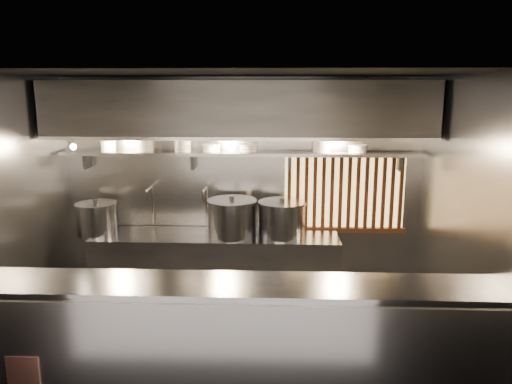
# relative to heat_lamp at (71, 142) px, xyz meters

# --- Properties ---
(floor) EXTENTS (4.50, 4.50, 0.00)m
(floor) POSITION_rel_heat_lamp_xyz_m (1.90, -0.85, -2.07)
(floor) COLOR black
(floor) RESTS_ON ground
(ceiling) EXTENTS (4.50, 4.50, 0.00)m
(ceiling) POSITION_rel_heat_lamp_xyz_m (1.90, -0.85, 0.73)
(ceiling) COLOR black
(ceiling) RESTS_ON wall_back
(wall_back) EXTENTS (4.50, 0.00, 4.50)m
(wall_back) POSITION_rel_heat_lamp_xyz_m (1.90, 0.65, -0.67)
(wall_back) COLOR gray
(wall_back) RESTS_ON floor
(wall_left) EXTENTS (0.00, 3.00, 3.00)m
(wall_left) POSITION_rel_heat_lamp_xyz_m (-0.35, -0.85, -0.67)
(wall_left) COLOR gray
(wall_left) RESTS_ON floor
(wall_right) EXTENTS (0.00, 3.00, 3.00)m
(wall_right) POSITION_rel_heat_lamp_xyz_m (4.15, -0.85, -0.67)
(wall_right) COLOR gray
(wall_right) RESTS_ON floor
(serving_counter) EXTENTS (4.50, 0.56, 1.13)m
(serving_counter) POSITION_rel_heat_lamp_xyz_m (1.90, -1.81, -1.50)
(serving_counter) COLOR #949499
(serving_counter) RESTS_ON floor
(cooking_bench) EXTENTS (3.00, 0.70, 0.90)m
(cooking_bench) POSITION_rel_heat_lamp_xyz_m (1.60, 0.28, -1.62)
(cooking_bench) COLOR #949499
(cooking_bench) RESTS_ON floor
(bowl_shelf) EXTENTS (4.40, 0.34, 0.04)m
(bowl_shelf) POSITION_rel_heat_lamp_xyz_m (1.90, 0.47, -0.19)
(bowl_shelf) COLOR #949499
(bowl_shelf) RESTS_ON wall_back
(exhaust_hood) EXTENTS (4.40, 0.81, 0.65)m
(exhaust_hood) POSITION_rel_heat_lamp_xyz_m (1.90, 0.25, 0.36)
(exhaust_hood) COLOR #2D2D30
(exhaust_hood) RESTS_ON ceiling
(wood_screen) EXTENTS (1.56, 0.09, 1.04)m
(wood_screen) POSITION_rel_heat_lamp_xyz_m (3.20, 0.60, -0.69)
(wood_screen) COLOR #F9C870
(wood_screen) RESTS_ON wall_back
(faucet_left) EXTENTS (0.04, 0.30, 0.50)m
(faucet_left) POSITION_rel_heat_lamp_xyz_m (0.75, 0.52, -0.76)
(faucet_left) COLOR silver
(faucet_left) RESTS_ON wall_back
(faucet_right) EXTENTS (0.04, 0.30, 0.50)m
(faucet_right) POSITION_rel_heat_lamp_xyz_m (1.45, 0.52, -0.76)
(faucet_right) COLOR silver
(faucet_right) RESTS_ON wall_back
(heat_lamp) EXTENTS (0.25, 0.35, 0.20)m
(heat_lamp) POSITION_rel_heat_lamp_xyz_m (0.00, 0.00, 0.00)
(heat_lamp) COLOR #949499
(heat_lamp) RESTS_ON exhaust_hood
(pendant_bulb) EXTENTS (0.09, 0.09, 0.19)m
(pendant_bulb) POSITION_rel_heat_lamp_xyz_m (1.80, 0.35, -0.11)
(pendant_bulb) COLOR #2D2D30
(pendant_bulb) RESTS_ON exhaust_hood
(stock_pot_left) EXTENTS (0.61, 0.61, 0.44)m
(stock_pot_left) POSITION_rel_heat_lamp_xyz_m (0.15, 0.23, -0.97)
(stock_pot_left) COLOR #949499
(stock_pot_left) RESTS_ON cooking_bench
(stock_pot_mid) EXTENTS (0.77, 0.77, 0.49)m
(stock_pot_mid) POSITION_rel_heat_lamp_xyz_m (1.80, 0.23, -0.94)
(stock_pot_mid) COLOR #949499
(stock_pot_mid) RESTS_ON cooking_bench
(stock_pot_right) EXTENTS (0.64, 0.64, 0.47)m
(stock_pot_right) POSITION_rel_heat_lamp_xyz_m (2.41, 0.24, -0.95)
(stock_pot_right) COLOR #949499
(stock_pot_right) RESTS_ON cooking_bench
(red_placard) EXTENTS (0.28, 0.03, 0.38)m
(red_placard) POSITION_rel_heat_lamp_xyz_m (0.33, -2.07, -1.66)
(red_placard) COLOR red
(red_placard) RESTS_ON serving_counter
(bowl_stack_0) EXTENTS (0.20, 0.20, 0.13)m
(bowl_stack_0) POSITION_rel_heat_lamp_xyz_m (0.26, 0.47, -0.10)
(bowl_stack_0) COLOR silver
(bowl_stack_0) RESTS_ON bowl_shelf
(bowl_stack_1) EXTENTS (0.23, 0.23, 0.17)m
(bowl_stack_1) POSITION_rel_heat_lamp_xyz_m (0.72, 0.47, -0.08)
(bowl_stack_1) COLOR silver
(bowl_stack_1) RESTS_ON bowl_shelf
(bowl_stack_2) EXTENTS (0.21, 0.21, 0.17)m
(bowl_stack_2) POSITION_rel_heat_lamp_xyz_m (1.19, 0.47, -0.08)
(bowl_stack_2) COLOR silver
(bowl_stack_2) RESTS_ON bowl_shelf
(bowl_stack_3) EXTENTS (0.23, 0.23, 0.09)m
(bowl_stack_3) POSITION_rel_heat_lamp_xyz_m (1.54, 0.47, -0.12)
(bowl_stack_3) COLOR silver
(bowl_stack_3) RESTS_ON bowl_shelf
(bowl_stack_4) EXTENTS (0.23, 0.23, 0.09)m
(bowl_stack_4) POSITION_rel_heat_lamp_xyz_m (1.99, 0.47, -0.12)
(bowl_stack_4) COLOR silver
(bowl_stack_4) RESTS_ON bowl_shelf
(bowl_stack_5) EXTENTS (0.23, 0.23, 0.17)m
(bowl_stack_5) POSITION_rel_heat_lamp_xyz_m (2.89, 0.47, -0.08)
(bowl_stack_5) COLOR silver
(bowl_stack_5) RESTS_ON bowl_shelf
(bowl_stack_6) EXTENTS (0.23, 0.23, 0.09)m
(bowl_stack_6) POSITION_rel_heat_lamp_xyz_m (3.32, 0.47, -0.12)
(bowl_stack_6) COLOR silver
(bowl_stack_6) RESTS_ON bowl_shelf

